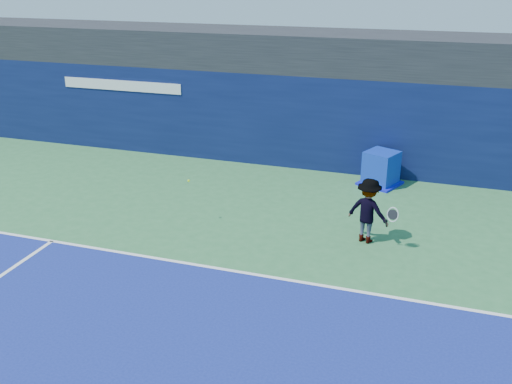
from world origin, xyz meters
TOP-DOWN VIEW (x-y plane):
  - ground at (0.00, 0.00)m, footprint 80.00×80.00m
  - baseline at (0.00, 3.00)m, footprint 24.00×0.10m
  - stadium_band at (0.00, 11.50)m, footprint 36.00×3.00m
  - back_wall_assembly at (-0.00, 10.50)m, footprint 36.00×1.03m
  - equipment_cart at (2.04, 9.38)m, footprint 1.41×1.41m
  - tennis_player at (2.18, 5.38)m, footprint 1.32×0.88m
  - tennis_ball at (-2.29, 5.06)m, footprint 0.06×0.06m

SIDE VIEW (x-z plane):
  - ground at x=0.00m, z-range 0.00..0.00m
  - baseline at x=0.00m, z-range 0.01..0.01m
  - equipment_cart at x=2.04m, z-range -0.05..0.99m
  - tennis_player at x=2.18m, z-range 0.00..1.59m
  - tennis_ball at x=-2.29m, z-range 1.11..1.17m
  - back_wall_assembly at x=0.00m, z-range 0.00..3.00m
  - stadium_band at x=0.00m, z-range 3.00..4.20m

